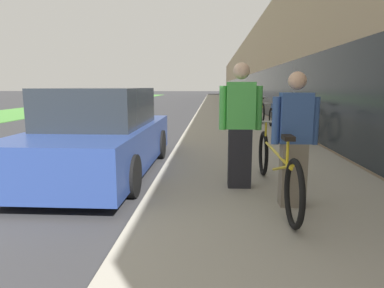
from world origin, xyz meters
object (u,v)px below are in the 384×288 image
bike_rack_hoop (283,124)px  cruiser_bike_middle (273,118)px  person_rider (294,140)px  parked_sedan_curbside (102,135)px  tandem_bicycle (275,167)px  cruiser_bike_farthest (261,112)px  person_bystander (240,126)px  cruiser_bike_nearest (290,123)px

bike_rack_hoop → cruiser_bike_middle: bike_rack_hoop is taller
person_rider → parked_sedan_curbside: (-2.87, 1.86, -0.24)m
tandem_bicycle → cruiser_bike_middle: (1.25, 7.35, -0.02)m
bike_rack_hoop → parked_sedan_curbside: 4.29m
cruiser_bike_middle → cruiser_bike_farthest: 1.98m
person_bystander → tandem_bicycle: bearing=-41.7°
person_bystander → parked_sedan_curbside: size_ratio=0.39×
cruiser_bike_farthest → parked_sedan_curbside: (-3.83, -7.81, 0.14)m
bike_rack_hoop → cruiser_bike_farthest: 5.49m
tandem_bicycle → parked_sedan_curbside: 3.13m
tandem_bicycle → cruiser_bike_nearest: (1.29, 5.07, 0.03)m
tandem_bicycle → bike_rack_hoop: 3.93m
person_bystander → person_rider: bearing=-52.7°
person_bystander → cruiser_bike_middle: bearing=76.5°
cruiser_bike_middle → bike_rack_hoop: bearing=-96.3°
tandem_bicycle → cruiser_bike_nearest: cruiser_bike_nearest is taller
cruiser_bike_nearest → cruiser_bike_farthest: 4.25m
cruiser_bike_nearest → cruiser_bike_farthest: (-0.19, 4.24, 0.00)m
tandem_bicycle → parked_sedan_curbside: bearing=151.2°
tandem_bicycle → person_bystander: bearing=138.3°
person_rider → cruiser_bike_middle: size_ratio=0.95×
cruiser_bike_nearest → person_bystander: bearing=-110.0°
cruiser_bike_nearest → cruiser_bike_farthest: cruiser_bike_farthest is taller
person_rider → cruiser_bike_farthest: 9.73m
cruiser_bike_nearest → parked_sedan_curbside: bearing=-138.4°
person_rider → cruiser_bike_farthest: size_ratio=0.85×
cruiser_bike_farthest → parked_sedan_curbside: 8.70m
bike_rack_hoop → cruiser_bike_nearest: size_ratio=0.45×
tandem_bicycle → cruiser_bike_nearest: size_ratio=1.46×
bike_rack_hoop → cruiser_bike_nearest: 1.32m
cruiser_bike_nearest → cruiser_bike_middle: bearing=90.9°
person_rider → cruiser_bike_middle: bearing=81.7°
cruiser_bike_nearest → person_rider: bearing=-102.0°
parked_sedan_curbside → tandem_bicycle: bearing=-28.8°
person_rider → bike_rack_hoop: size_ratio=1.84×
person_bystander → bike_rack_hoop: bearing=69.5°
tandem_bicycle → cruiser_bike_farthest: cruiser_bike_farthest is taller
bike_rack_hoop → cruiser_bike_middle: (0.39, 3.52, -0.16)m
cruiser_bike_nearest → cruiser_bike_middle: size_ratio=1.15×
person_rider → cruiser_bike_nearest: bearing=78.0°
person_bystander → cruiser_bike_middle: size_ratio=1.04×
cruiser_bike_middle → cruiser_bike_nearest: bearing=-89.1°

